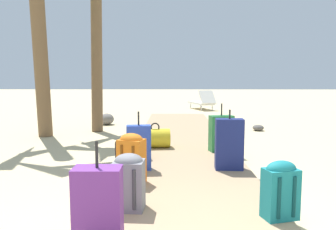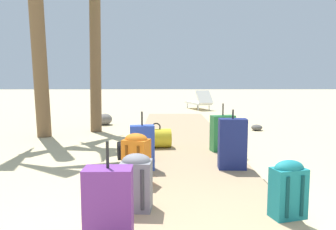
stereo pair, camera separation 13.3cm
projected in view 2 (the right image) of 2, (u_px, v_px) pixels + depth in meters
name	position (u px, v px, depth m)	size (l,w,h in m)	color
ground_plane	(185.00, 157.00, 5.69)	(60.00, 60.00, 0.00)	#CCB789
boardwalk	(182.00, 143.00, 6.67)	(1.79, 9.90, 0.08)	tan
backpack_teal	(288.00, 188.00, 3.03)	(0.34, 0.27, 0.53)	#197A7F
duffel_bag_black	(134.00, 150.00, 5.21)	(0.56, 0.40, 0.40)	black
suitcase_purple	(109.00, 204.00, 2.63)	(0.38, 0.23, 0.79)	#6B2D84
suitcase_navy	(232.00, 144.00, 4.65)	(0.38, 0.21, 0.83)	navy
suitcase_blue	(142.00, 148.00, 4.61)	(0.35, 0.21, 0.81)	#2847B7
backpack_orange	(136.00, 157.00, 4.03)	(0.36, 0.31, 0.61)	orange
duffel_bag_yellow	(156.00, 138.00, 6.07)	(0.56, 0.39, 0.45)	gold
suitcase_green	(223.00, 133.00, 5.78)	(0.43, 0.29, 0.82)	#237538
backpack_grey	(136.00, 180.00, 3.22)	(0.30, 0.28, 0.55)	slate
lounge_chair	(199.00, 102.00, 13.88)	(1.07, 1.64, 0.81)	white
rock_right_near	(227.00, 129.00, 8.33)	(0.19, 0.15, 0.11)	slate
rock_left_far	(105.00, 119.00, 9.50)	(0.40, 0.47, 0.32)	slate
rock_right_mid	(257.00, 127.00, 8.52)	(0.29, 0.28, 0.15)	#5B5651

